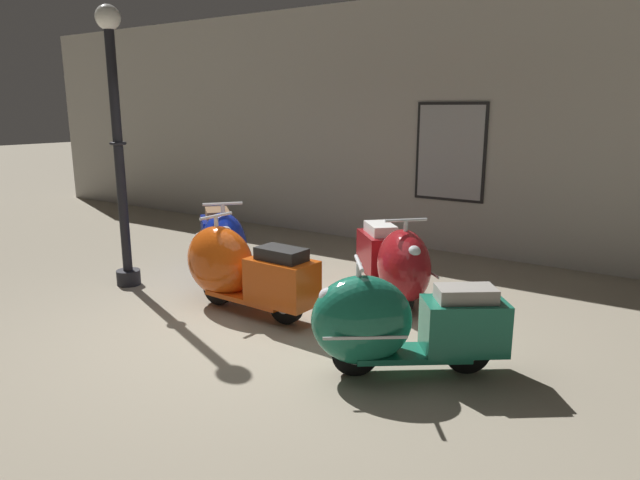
{
  "coord_description": "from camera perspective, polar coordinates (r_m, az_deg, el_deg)",
  "views": [
    {
      "loc": [
        3.41,
        -3.87,
        2.09
      ],
      "look_at": [
        0.1,
        0.99,
        0.72
      ],
      "focal_mm": 31.81,
      "sensor_mm": 36.0,
      "label": 1
    }
  ],
  "objects": [
    {
      "name": "lamppost",
      "position": [
        6.98,
        -19.67,
        9.23
      ],
      "size": [
        0.28,
        0.28,
        3.19
      ],
      "color": "black",
      "rests_on": "ground"
    },
    {
      "name": "showroom_back_wall",
      "position": [
        8.64,
        11.2,
        11.19
      ],
      "size": [
        18.0,
        0.24,
        3.66
      ],
      "color": "#ADA89E",
      "rests_on": "ground"
    },
    {
      "name": "scooter_2",
      "position": [
        6.22,
        7.61,
        -2.23
      ],
      "size": [
        1.47,
        1.47,
        0.99
      ],
      "rotation": [
        0.0,
        0.0,
        -0.79
      ],
      "color": "black",
      "rests_on": "ground"
    },
    {
      "name": "scooter_1",
      "position": [
        5.98,
        -8.28,
        -2.86
      ],
      "size": [
        1.65,
        0.56,
        1.0
      ],
      "rotation": [
        0.0,
        0.0,
        3.1
      ],
      "color": "black",
      "rests_on": "ground"
    },
    {
      "name": "scooter_3",
      "position": [
        4.56,
        7.35,
        -8.32
      ],
      "size": [
        1.5,
        1.27,
        0.94
      ],
      "rotation": [
        0.0,
        0.0,
        -2.5
      ],
      "color": "black",
      "rests_on": "ground"
    },
    {
      "name": "scooter_0",
      "position": [
        7.06,
        -9.82,
        -0.33
      ],
      "size": [
        1.57,
        1.46,
        1.02
      ],
      "rotation": [
        0.0,
        0.0,
        -0.72
      ],
      "color": "black",
      "rests_on": "ground"
    },
    {
      "name": "ground_plane",
      "position": [
        5.56,
        -6.72,
        -9.01
      ],
      "size": [
        60.0,
        60.0,
        0.0
      ],
      "primitive_type": "plane",
      "color": "gray"
    }
  ]
}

